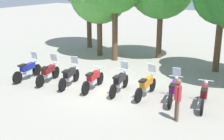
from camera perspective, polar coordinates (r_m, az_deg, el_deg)
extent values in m
plane|color=gray|center=(14.47, -1.08, -3.89)|extent=(80.00, 80.00, 0.00)
cylinder|color=black|center=(17.16, -13.91, 0.06)|extent=(0.19, 0.65, 0.64)
cylinder|color=black|center=(16.03, -17.29, -1.39)|extent=(0.19, 0.65, 0.64)
cube|color=silver|center=(17.07, -13.98, 1.15)|extent=(0.17, 0.37, 0.04)
cube|color=navy|center=(16.53, -15.52, 0.57)|extent=(0.40, 0.98, 0.30)
cube|color=silver|center=(16.57, -15.56, -0.37)|extent=(0.28, 0.43, 0.24)
cube|color=black|center=(16.19, -16.47, 0.85)|extent=(0.30, 0.47, 0.08)
cylinder|color=silver|center=(17.01, -14.16, 1.00)|extent=(0.08, 0.23, 0.64)
cylinder|color=silver|center=(16.86, -14.43, 2.02)|extent=(0.62, 0.13, 0.04)
sphere|color=silver|center=(16.98, -14.13, 1.73)|extent=(0.18, 0.18, 0.16)
cylinder|color=silver|center=(16.47, -16.64, -0.78)|extent=(0.17, 0.70, 0.07)
cube|color=silver|center=(16.85, -14.35, 2.72)|extent=(0.38, 0.18, 0.39)
cylinder|color=black|center=(16.48, -10.48, -0.41)|extent=(0.25, 0.65, 0.64)
cylinder|color=black|center=(15.23, -13.34, -2.02)|extent=(0.25, 0.65, 0.64)
cube|color=silver|center=(16.39, -10.55, 0.73)|extent=(0.20, 0.38, 0.04)
cube|color=maroon|center=(15.79, -11.84, 0.08)|extent=(0.48, 0.98, 0.30)
cube|color=silver|center=(15.83, -11.87, -0.91)|extent=(0.31, 0.44, 0.24)
cube|color=black|center=(15.41, -12.63, 0.36)|extent=(0.34, 0.48, 0.08)
cylinder|color=silver|center=(16.32, -10.70, 0.56)|extent=(0.10, 0.23, 0.64)
cylinder|color=silver|center=(16.16, -10.92, 1.62)|extent=(0.61, 0.18, 0.04)
sphere|color=silver|center=(16.30, -10.67, 1.33)|extent=(0.19, 0.19, 0.16)
cylinder|color=silver|center=(15.68, -12.92, -1.37)|extent=(0.23, 0.70, 0.07)
cube|color=silver|center=(16.16, -10.85, 2.36)|extent=(0.38, 0.21, 0.39)
cylinder|color=black|center=(15.81, -6.77, -0.98)|extent=(0.26, 0.64, 0.64)
cylinder|color=black|center=(14.49, -9.28, -2.75)|extent=(0.26, 0.64, 0.64)
cube|color=silver|center=(15.71, -6.81, 0.20)|extent=(0.21, 0.38, 0.04)
cube|color=black|center=(15.08, -7.94, -0.51)|extent=(0.50, 0.98, 0.30)
cube|color=silver|center=(15.12, -7.98, -1.54)|extent=(0.32, 0.44, 0.24)
cube|color=black|center=(14.68, -8.64, -0.24)|extent=(0.35, 0.49, 0.08)
cylinder|color=silver|center=(15.64, -6.94, 0.02)|extent=(0.11, 0.23, 0.64)
cylinder|color=silver|center=(15.47, -7.12, 1.12)|extent=(0.61, 0.20, 0.04)
sphere|color=silver|center=(15.61, -6.91, 0.82)|extent=(0.20, 0.20, 0.16)
cylinder|color=silver|center=(14.95, -9.02, -2.04)|extent=(0.25, 0.69, 0.07)
cube|color=silver|center=(15.47, -7.06, 1.89)|extent=(0.38, 0.22, 0.39)
cylinder|color=black|center=(15.23, -2.25, -1.56)|extent=(0.21, 0.65, 0.64)
cylinder|color=black|center=(13.92, -4.96, -3.40)|extent=(0.21, 0.65, 0.64)
cube|color=silver|center=(15.13, -2.27, -0.34)|extent=(0.18, 0.38, 0.04)
cube|color=red|center=(14.50, -3.48, -1.07)|extent=(0.42, 0.98, 0.30)
cube|color=silver|center=(14.54, -3.55, -2.14)|extent=(0.29, 0.43, 0.24)
cube|color=black|center=(14.10, -4.21, -0.79)|extent=(0.31, 0.48, 0.08)
cylinder|color=silver|center=(15.06, -2.41, -0.52)|extent=(0.09, 0.23, 0.64)
cylinder|color=silver|center=(14.88, -2.58, 0.62)|extent=(0.62, 0.14, 0.04)
sphere|color=silver|center=(15.03, -2.36, 0.30)|extent=(0.19, 0.19, 0.16)
cylinder|color=silver|center=(14.38, -4.65, -2.64)|extent=(0.19, 0.70, 0.07)
cylinder|color=black|center=(14.84, 2.47, -2.06)|extent=(0.21, 0.65, 0.64)
cylinder|color=black|center=(13.48, 0.17, -4.02)|extent=(0.21, 0.65, 0.64)
cube|color=silver|center=(14.73, 2.49, -0.81)|extent=(0.18, 0.38, 0.04)
cube|color=black|center=(14.09, 1.46, -1.59)|extent=(0.42, 0.98, 0.30)
cube|color=silver|center=(14.13, 1.38, -2.69)|extent=(0.29, 0.43, 0.24)
cube|color=black|center=(13.67, 0.86, -1.32)|extent=(0.31, 0.48, 0.08)
cylinder|color=silver|center=(14.66, 2.37, -1.00)|extent=(0.09, 0.23, 0.64)
cylinder|color=silver|center=(14.48, 2.26, 0.16)|extent=(0.62, 0.15, 0.04)
sphere|color=silver|center=(14.63, 2.43, -0.15)|extent=(0.19, 0.19, 0.16)
cylinder|color=silver|center=(13.94, 0.31, -3.21)|extent=(0.19, 0.70, 0.07)
cube|color=silver|center=(14.48, 2.35, 0.98)|extent=(0.38, 0.19, 0.39)
cylinder|color=black|center=(14.42, 7.55, -2.76)|extent=(0.14, 0.64, 0.64)
cylinder|color=black|center=(13.08, 4.98, -4.74)|extent=(0.14, 0.64, 0.64)
cube|color=silver|center=(14.31, 7.60, -1.48)|extent=(0.14, 0.37, 0.04)
cube|color=orange|center=(13.67, 6.46, -2.27)|extent=(0.32, 0.96, 0.30)
cube|color=silver|center=(13.72, 6.34, -3.39)|extent=(0.24, 0.41, 0.24)
cube|color=black|center=(13.26, 5.80, -1.98)|extent=(0.27, 0.45, 0.08)
cylinder|color=silver|center=(14.24, 7.46, -1.67)|extent=(0.06, 0.23, 0.64)
cylinder|color=silver|center=(14.06, 7.37, -0.48)|extent=(0.62, 0.07, 0.04)
sphere|color=silver|center=(14.21, 7.56, -0.80)|extent=(0.17, 0.17, 0.16)
cylinder|color=silver|center=(13.54, 5.20, -3.90)|extent=(0.11, 0.70, 0.07)
cube|color=silver|center=(14.06, 7.50, 0.37)|extent=(0.37, 0.15, 0.39)
cylinder|color=black|center=(14.08, 11.89, -3.48)|extent=(0.24, 0.65, 0.64)
cylinder|color=black|center=(12.64, 10.81, -5.77)|extent=(0.24, 0.65, 0.64)
cube|color=silver|center=(13.96, 11.97, -2.17)|extent=(0.20, 0.38, 0.04)
cube|color=#59196B|center=(13.28, 11.50, -3.08)|extent=(0.46, 0.98, 0.30)
cube|color=silver|center=(13.33, 11.40, -4.24)|extent=(0.30, 0.44, 0.24)
cube|color=black|center=(12.84, 11.26, -2.86)|extent=(0.33, 0.48, 0.08)
cylinder|color=silver|center=(13.89, 11.91, -2.38)|extent=(0.10, 0.23, 0.64)
cylinder|color=silver|center=(13.70, 11.93, -1.17)|extent=(0.61, 0.17, 0.04)
sphere|color=silver|center=(13.86, 11.99, -1.49)|extent=(0.19, 0.19, 0.16)
cylinder|color=silver|center=(13.09, 10.48, -4.86)|extent=(0.22, 0.70, 0.07)
cube|color=silver|center=(13.70, 12.02, -0.30)|extent=(0.38, 0.21, 0.39)
cylinder|color=black|center=(13.85, 17.02, -4.20)|extent=(0.24, 0.65, 0.64)
cylinder|color=black|center=(12.41, 16.50, -6.63)|extent=(0.24, 0.65, 0.64)
cube|color=silver|center=(13.74, 17.14, -2.88)|extent=(0.19, 0.38, 0.04)
cube|color=maroon|center=(13.05, 16.92, -3.84)|extent=(0.46, 0.98, 0.30)
cube|color=silver|center=(13.10, 16.80, -5.02)|extent=(0.30, 0.44, 0.24)
cube|color=black|center=(12.61, 16.86, -3.64)|extent=(0.33, 0.48, 0.08)
cylinder|color=silver|center=(13.66, 17.10, -3.09)|extent=(0.10, 0.23, 0.64)
cylinder|color=silver|center=(13.47, 17.20, -1.88)|extent=(0.61, 0.17, 0.04)
sphere|color=silver|center=(13.63, 17.19, -2.19)|extent=(0.19, 0.19, 0.16)
cylinder|color=silver|center=(12.85, 15.97, -5.67)|extent=(0.22, 0.70, 0.07)
cylinder|color=brown|center=(11.57, 12.15, -7.60)|extent=(0.15, 0.15, 0.80)
cylinder|color=brown|center=(11.72, 11.91, -7.26)|extent=(0.15, 0.15, 0.80)
cube|color=#B22D33|center=(11.38, 12.24, -4.21)|extent=(0.29, 0.30, 0.60)
cylinder|color=#B22D33|center=(11.24, 12.49, -4.42)|extent=(0.11, 0.11, 0.57)
cylinder|color=#B22D33|center=(11.52, 12.02, -3.86)|extent=(0.11, 0.11, 0.57)
sphere|color=brown|center=(11.24, 12.38, -2.12)|extent=(0.30, 0.30, 0.22)
cylinder|color=brown|center=(23.40, -4.30, 8.64)|extent=(0.36, 0.36, 3.65)
cylinder|color=brown|center=(20.93, -2.33, 6.49)|extent=(0.36, 0.36, 2.77)
cylinder|color=brown|center=(19.53, 0.55, 6.89)|extent=(0.36, 0.36, 3.53)
cylinder|color=brown|center=(20.45, 8.86, 6.70)|extent=(0.36, 0.36, 3.22)
cylinder|color=brown|center=(18.09, 19.22, 4.56)|extent=(0.36, 0.36, 3.15)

